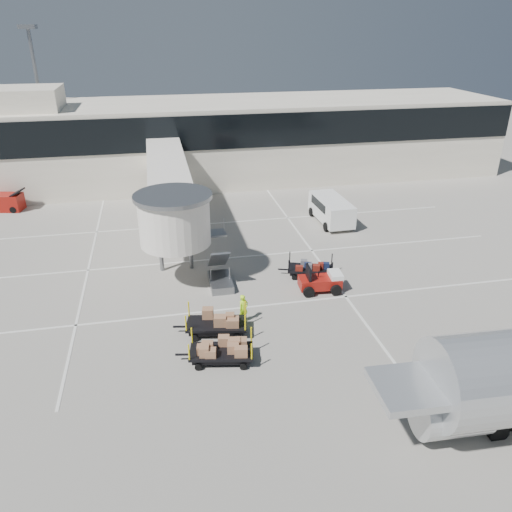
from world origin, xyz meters
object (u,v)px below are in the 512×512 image
at_px(box_cart_near, 220,351).
at_px(box_cart_far, 215,325).
at_px(baggage_tug, 321,282).
at_px(suitcase_cart, 311,270).
at_px(minivan, 331,208).
at_px(ground_worker, 243,309).
at_px(belt_loader, 1,202).

relative_size(box_cart_near, box_cart_far, 0.97).
xyz_separation_m(baggage_tug, box_cart_near, (-7.23, -5.88, -0.03)).
distance_m(baggage_tug, box_cart_far, 7.89).
distance_m(baggage_tug, suitcase_cart, 1.99).
xyz_separation_m(box_cart_near, minivan, (11.80, 17.24, 0.64)).
relative_size(baggage_tug, minivan, 0.50).
height_order(baggage_tug, box_cart_far, baggage_tug).
distance_m(ground_worker, minivan, 17.13).
bearing_deg(baggage_tug, ground_worker, -150.78).
bearing_deg(minivan, box_cart_far, -130.13).
bearing_deg(suitcase_cart, minivan, 81.85).
bearing_deg(baggage_tug, suitcase_cart, 94.58).
xyz_separation_m(box_cart_far, ground_worker, (1.71, 0.84, 0.30)).
bearing_deg(suitcase_cart, baggage_tug, -71.36).
distance_m(box_cart_far, minivan, 18.84).
xyz_separation_m(suitcase_cart, belt_loader, (-23.46, 18.05, 0.25)).
bearing_deg(box_cart_near, baggage_tug, 49.61).
bearing_deg(box_cart_far, box_cart_near, -81.94).
bearing_deg(baggage_tug, box_cart_near, -136.94).
distance_m(box_cart_near, ground_worker, 3.79).
distance_m(baggage_tug, minivan, 12.25).
bearing_deg(suitcase_cart, ground_worker, -121.92).
bearing_deg(box_cart_far, belt_loader, 135.45).
bearing_deg(suitcase_cart, box_cart_near, -114.52).
distance_m(baggage_tug, ground_worker, 6.00).
bearing_deg(minivan, baggage_tug, -113.67).
relative_size(suitcase_cart, box_cart_near, 0.93).
bearing_deg(belt_loader, baggage_tug, -28.05).
height_order(baggage_tug, ground_worker, baggage_tug).
bearing_deg(box_cart_far, ground_worker, 36.83).
relative_size(baggage_tug, suitcase_cart, 0.74).
bearing_deg(belt_loader, suitcase_cart, -25.16).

